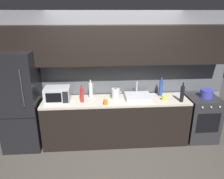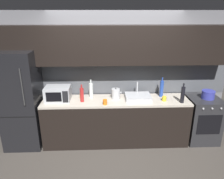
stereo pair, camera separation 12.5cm
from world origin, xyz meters
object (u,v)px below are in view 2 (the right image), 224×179
at_px(wine_bottle_red, 82,95).
at_px(mug_orange, 105,102).
at_px(wine_bottle_dark, 183,95).
at_px(kettle, 116,94).
at_px(microwave, 58,94).
at_px(wine_bottle_blue, 162,89).
at_px(mug_amber, 82,96).
at_px(refrigerator, 21,100).
at_px(oven_range, 202,119).
at_px(wine_bottle_clear, 91,90).
at_px(mug_yellow, 164,99).
at_px(cooking_pot, 208,95).

bearing_deg(wine_bottle_red, mug_orange, -20.59).
bearing_deg(wine_bottle_dark, kettle, 168.70).
height_order(microwave, wine_bottle_dark, wine_bottle_dark).
distance_m(wine_bottle_blue, mug_amber, 1.56).
distance_m(refrigerator, wine_bottle_blue, 2.67).
xyz_separation_m(oven_range, wine_bottle_blue, (-0.83, 0.14, 0.61)).
xyz_separation_m(refrigerator, wine_bottle_clear, (1.29, 0.14, 0.13)).
xyz_separation_m(wine_bottle_blue, mug_yellow, (0.00, -0.22, -0.12)).
distance_m(kettle, wine_bottle_dark, 1.23).
distance_m(kettle, mug_amber, 0.66).
height_order(refrigerator, wine_bottle_clear, refrigerator).
xyz_separation_m(wine_bottle_red, mug_yellow, (1.53, -0.02, -0.09)).
bearing_deg(kettle, mug_yellow, -9.22).
bearing_deg(oven_range, refrigerator, 179.98).
height_order(wine_bottle_dark, wine_bottle_red, wine_bottle_dark).
height_order(microwave, wine_bottle_clear, wine_bottle_clear).
bearing_deg(microwave, kettle, 2.31).
bearing_deg(mug_yellow, wine_bottle_red, 179.12).
relative_size(microwave, wine_bottle_red, 1.39).
height_order(kettle, cooking_pot, kettle).
relative_size(microwave, cooking_pot, 1.88).
bearing_deg(mug_orange, mug_yellow, 6.96).
relative_size(refrigerator, kettle, 8.41).
xyz_separation_m(wine_bottle_dark, mug_yellow, (-0.30, 0.09, -0.11)).
height_order(wine_bottle_red, mug_yellow, wine_bottle_red).
height_order(wine_bottle_blue, wine_bottle_red, wine_bottle_blue).
distance_m(oven_range, microwave, 2.87).
distance_m(kettle, mug_orange, 0.35).
xyz_separation_m(refrigerator, wine_bottle_dark, (2.97, -0.18, 0.13)).
height_order(wine_bottle_dark, cooking_pot, wine_bottle_dark).
bearing_deg(oven_range, microwave, 179.60).
relative_size(wine_bottle_blue, wine_bottle_red, 1.17).
xyz_separation_m(wine_bottle_clear, cooking_pot, (2.25, -0.14, -0.07)).
xyz_separation_m(wine_bottle_blue, wine_bottle_red, (-1.53, -0.20, -0.03)).
bearing_deg(mug_yellow, kettle, 170.78).
height_order(microwave, cooking_pot, microwave).
distance_m(microwave, wine_bottle_blue, 1.99).
distance_m(mug_orange, cooking_pot, 1.99).
distance_m(microwave, mug_yellow, 1.99).
distance_m(wine_bottle_clear, mug_orange, 0.46).
height_order(oven_range, kettle, kettle).
bearing_deg(oven_range, kettle, 177.89).
bearing_deg(wine_bottle_red, mug_yellow, -0.88).
relative_size(microwave, wine_bottle_blue, 1.19).
xyz_separation_m(refrigerator, wine_bottle_blue, (2.66, 0.14, 0.14)).
height_order(oven_range, wine_bottle_blue, wine_bottle_blue).
height_order(wine_bottle_dark, mug_amber, wine_bottle_dark).
xyz_separation_m(kettle, wine_bottle_blue, (0.90, 0.07, 0.07)).
bearing_deg(mug_amber, refrigerator, -175.01).
relative_size(refrigerator, wine_bottle_clear, 5.15).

